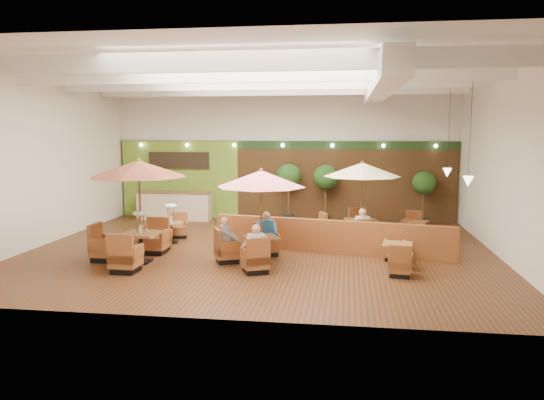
% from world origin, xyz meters
% --- Properties ---
extents(room, '(14.04, 14.00, 5.52)m').
position_xyz_m(room, '(0.25, 1.22, 3.63)').
color(room, '#381E0F').
rests_on(room, ground).
extents(service_counter, '(3.00, 0.75, 1.18)m').
position_xyz_m(service_counter, '(-4.40, 5.10, 0.58)').
color(service_counter, beige).
rests_on(service_counter, ground).
extents(booth_divider, '(7.18, 1.46, 1.01)m').
position_xyz_m(booth_divider, '(2.13, -0.06, 0.50)').
color(booth_divider, brown).
rests_on(booth_divider, ground).
extents(table_0, '(2.76, 2.84, 2.90)m').
position_xyz_m(table_0, '(-3.11, -1.90, 2.05)').
color(table_0, brown).
rests_on(table_0, ground).
extents(table_1, '(2.60, 2.76, 2.64)m').
position_xyz_m(table_1, '(0.24, -1.59, 1.90)').
color(table_1, brown).
rests_on(table_1, ground).
extents(table_2, '(2.63, 2.78, 2.68)m').
position_xyz_m(table_2, '(3.02, 1.61, 1.92)').
color(table_2, brown).
rests_on(table_2, ground).
extents(table_3, '(1.65, 2.37, 1.45)m').
position_xyz_m(table_3, '(-3.26, 0.67, 0.44)').
color(table_3, brown).
rests_on(table_3, ground).
extents(table_4, '(0.86, 2.32, 0.85)m').
position_xyz_m(table_4, '(3.96, -1.53, 0.32)').
color(table_4, brown).
rests_on(table_4, ground).
extents(table_5, '(1.00, 2.45, 0.86)m').
position_xyz_m(table_5, '(4.85, 2.13, 0.33)').
color(table_5, brown).
rests_on(table_5, ground).
extents(topiary_0, '(1.01, 1.01, 2.34)m').
position_xyz_m(topiary_0, '(0.29, 5.30, 1.74)').
color(topiary_0, black).
rests_on(topiary_0, ground).
extents(topiary_1, '(0.99, 0.99, 2.31)m').
position_xyz_m(topiary_1, '(1.77, 5.30, 1.72)').
color(topiary_1, black).
rests_on(topiary_1, ground).
extents(topiary_2, '(0.90, 0.90, 2.09)m').
position_xyz_m(topiary_2, '(5.55, 5.30, 1.56)').
color(topiary_2, black).
rests_on(topiary_2, ground).
extents(diner_0, '(0.46, 0.45, 0.82)m').
position_xyz_m(diner_0, '(0.30, -2.55, 0.77)').
color(diner_0, silver).
rests_on(diner_0, ground).
extents(diner_1, '(0.46, 0.41, 0.83)m').
position_xyz_m(diner_1, '(0.30, -0.62, 0.77)').
color(diner_1, '#286BB0').
rests_on(diner_1, ground).
extents(diner_2, '(0.43, 0.46, 0.83)m').
position_xyz_m(diner_2, '(-0.66, -1.59, 0.77)').
color(diner_2, gray).
rests_on(diner_2, ground).
extents(diner_3, '(0.40, 0.39, 0.72)m').
position_xyz_m(diner_3, '(3.08, 0.64, 0.73)').
color(diner_3, '#286BB0').
rests_on(diner_3, ground).
extents(diner_4, '(0.44, 0.40, 0.82)m').
position_xyz_m(diner_4, '(3.08, 0.64, 0.76)').
color(diner_4, silver).
rests_on(diner_4, ground).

